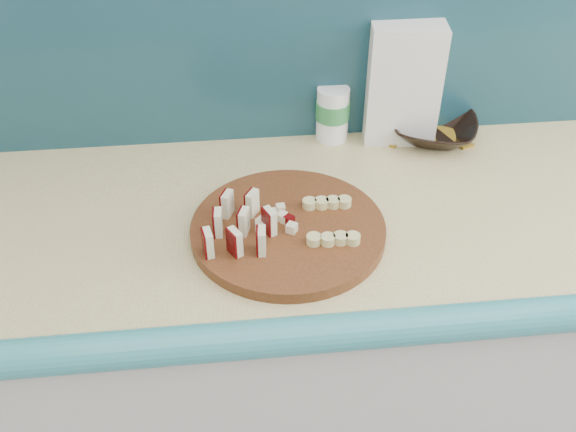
# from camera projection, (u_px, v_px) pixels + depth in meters

# --- Properties ---
(kitchen_counter) EXTENTS (2.20, 0.63, 0.91)m
(kitchen_counter) POSITION_uv_depth(u_px,v_px,m) (405.00, 358.00, 1.51)
(kitchen_counter) COLOR beige
(kitchen_counter) RESTS_ON ground
(backsplash) EXTENTS (2.20, 0.02, 0.50)m
(backsplash) POSITION_uv_depth(u_px,v_px,m) (409.00, 20.00, 1.30)
(backsplash) COLOR teal
(backsplash) RESTS_ON kitchen_counter
(cutting_board) EXTENTS (0.37, 0.37, 0.02)m
(cutting_board) POSITION_uv_depth(u_px,v_px,m) (288.00, 230.00, 1.15)
(cutting_board) COLOR #3F250D
(cutting_board) RESTS_ON kitchen_counter
(apple_wedges) EXTENTS (0.12, 0.14, 0.05)m
(apple_wedges) POSITION_uv_depth(u_px,v_px,m) (239.00, 224.00, 1.11)
(apple_wedges) COLOR beige
(apple_wedges) RESTS_ON cutting_board
(apple_chunks) EXTENTS (0.05, 0.05, 0.02)m
(apple_chunks) POSITION_uv_depth(u_px,v_px,m) (276.00, 221.00, 1.14)
(apple_chunks) COLOR beige
(apple_chunks) RESTS_ON cutting_board
(banana_slices) EXTENTS (0.09, 0.13, 0.02)m
(banana_slices) POSITION_uv_depth(u_px,v_px,m) (330.00, 220.00, 1.14)
(banana_slices) COLOR #CCC37D
(banana_slices) RESTS_ON cutting_board
(brown_bowl) EXTENTS (0.24, 0.24, 0.05)m
(brown_bowl) POSITION_uv_depth(u_px,v_px,m) (434.00, 129.00, 1.40)
(brown_bowl) COLOR black
(brown_bowl) RESTS_ON kitchen_counter
(flour_bag) EXTENTS (0.16, 0.12, 0.26)m
(flour_bag) POSITION_uv_depth(u_px,v_px,m) (402.00, 81.00, 1.35)
(flour_bag) COLOR white
(flour_bag) RESTS_ON kitchen_counter
(canister) EXTENTS (0.07, 0.07, 0.12)m
(canister) POSITION_uv_depth(u_px,v_px,m) (332.00, 113.00, 1.38)
(canister) COLOR white
(canister) RESTS_ON kitchen_counter
(banana_peel) EXTENTS (0.20, 0.17, 0.01)m
(banana_peel) POSITION_uv_depth(u_px,v_px,m) (427.00, 131.00, 1.44)
(banana_peel) COLOR gold
(banana_peel) RESTS_ON kitchen_counter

